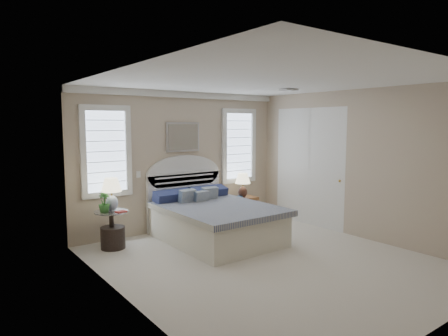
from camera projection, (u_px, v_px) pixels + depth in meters
floor at (268, 261)px, 6.05m from camera, size 4.50×5.00×0.01m
ceiling at (270, 80)px, 5.75m from camera, size 4.50×5.00×0.01m
wall_back at (182, 161)px, 7.90m from camera, size 4.50×0.02×2.70m
wall_left at (125, 188)px, 4.57m from camera, size 0.02×5.00×2.70m
wall_right at (360, 164)px, 7.23m from camera, size 0.02×5.00×2.70m
crown_molding at (183, 95)px, 7.72m from camera, size 4.50×0.08×0.12m
hvac_vent at (289, 90)px, 7.10m from camera, size 0.30×0.20×0.02m
switch_plate at (138, 174)px, 7.34m from camera, size 0.08×0.01×0.12m
window_left at (106, 151)px, 6.94m from camera, size 0.90×0.06×1.60m
window_right at (238, 146)px, 8.68m from camera, size 0.90×0.06×1.60m
painting at (183, 137)px, 7.81m from camera, size 0.74×0.04×0.58m
closet_door at (309, 167)px, 8.20m from camera, size 0.02×1.80×2.40m
bed at (213, 218)px, 7.17m from camera, size 1.72×2.28×1.47m
side_table_left at (112, 225)px, 6.67m from camera, size 0.56×0.56×0.63m
nightstand_right at (244, 204)px, 8.49m from camera, size 0.50×0.40×0.53m
floor_pot at (113, 238)px, 6.67m from camera, size 0.41×0.41×0.37m
lamp_left at (111, 190)px, 6.67m from camera, size 0.38×0.38×0.55m
lamp_right at (243, 183)px, 8.38m from camera, size 0.41×0.41×0.52m
potted_plant at (104, 203)px, 6.51m from camera, size 0.21×0.21×0.33m
books_left at (121, 212)px, 6.55m from camera, size 0.20×0.17×0.02m
books_right at (239, 197)px, 8.31m from camera, size 0.20×0.17×0.05m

